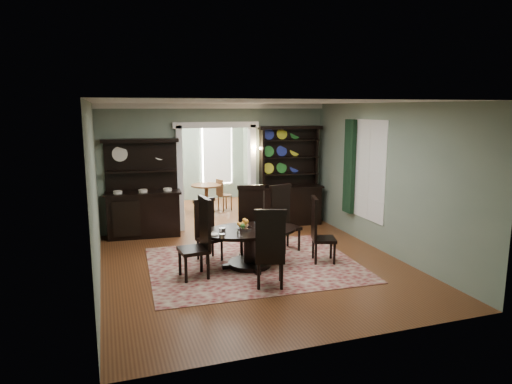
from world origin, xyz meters
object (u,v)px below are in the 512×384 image
at_px(sideboard, 143,203).
at_px(welsh_dresser, 290,189).
at_px(dining_table, 250,241).
at_px(parlor_table, 207,194).

height_order(sideboard, welsh_dresser, welsh_dresser).
xyz_separation_m(dining_table, sideboard, (-1.67, 2.73, 0.28)).
distance_m(dining_table, parlor_table, 4.64).
distance_m(dining_table, welsh_dresser, 3.36).
height_order(dining_table, parlor_table, parlor_table).
xyz_separation_m(welsh_dresser, parlor_table, (-1.72, 1.91, -0.38)).
relative_size(dining_table, welsh_dresser, 0.73).
bearing_deg(welsh_dresser, dining_table, -119.74).
height_order(dining_table, sideboard, sideboard).
height_order(sideboard, parlor_table, sideboard).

